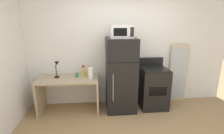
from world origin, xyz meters
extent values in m
cube|color=white|center=(0.00, 1.70, 1.30)|extent=(5.00, 0.10, 2.60)
cube|color=tan|center=(-1.23, 1.32, 0.73)|extent=(1.26, 0.63, 0.04)
cube|color=tan|center=(-1.84, 1.32, 0.35)|extent=(0.04, 0.63, 0.71)
cube|color=tan|center=(-0.61, 1.32, 0.35)|extent=(0.04, 0.63, 0.71)
cylinder|color=black|center=(-1.48, 1.40, 0.76)|extent=(0.11, 0.11, 0.02)
cylinder|color=black|center=(-1.48, 1.40, 0.90)|extent=(0.02, 0.02, 0.26)
cone|color=black|center=(-1.45, 1.38, 1.07)|extent=(0.10, 0.10, 0.08)
cylinder|color=#338C66|center=(-1.05, 1.37, 0.80)|extent=(0.08, 0.08, 0.09)
cylinder|color=yellow|center=(-0.91, 1.41, 0.83)|extent=(0.06, 0.06, 0.16)
cylinder|color=white|center=(-0.91, 1.41, 0.93)|extent=(0.02, 0.02, 0.04)
cube|color=red|center=(-0.91, 1.40, 0.98)|extent=(0.06, 0.03, 0.04)
cylinder|color=white|center=(-0.74, 1.22, 0.87)|extent=(0.11, 0.11, 0.24)
cube|color=black|center=(-0.10, 1.30, 0.80)|extent=(0.63, 0.65, 1.59)
cube|color=black|center=(-0.10, 0.98, 1.15)|extent=(0.62, 0.00, 0.01)
cylinder|color=gray|center=(-0.30, 0.96, 0.64)|extent=(0.02, 0.02, 0.56)
cube|color=silver|center=(-0.10, 1.28, 1.72)|extent=(0.46, 0.34, 0.26)
cube|color=black|center=(-0.15, 1.11, 1.72)|extent=(0.26, 0.01, 0.15)
cube|color=black|center=(0.08, 1.11, 1.72)|extent=(0.07, 0.01, 0.18)
cube|color=black|center=(0.65, 1.33, 0.45)|extent=(0.59, 0.60, 0.90)
cube|color=black|center=(0.65, 1.33, 0.91)|extent=(0.57, 0.58, 0.02)
cube|color=black|center=(0.65, 1.61, 1.01)|extent=(0.59, 0.04, 0.18)
cube|color=black|center=(0.65, 1.03, 0.50)|extent=(0.38, 0.01, 0.20)
cube|color=#C6B793|center=(1.34, 1.59, 0.70)|extent=(0.44, 0.03, 1.40)
cube|color=#B2BCC6|center=(1.34, 1.57, 0.70)|extent=(0.39, 0.00, 1.26)
camera|label=1|loc=(-0.61, -2.13, 1.91)|focal=26.91mm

